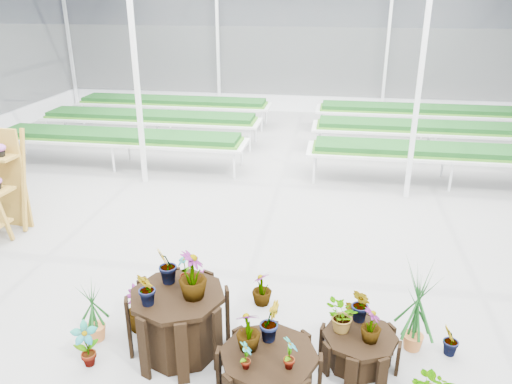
# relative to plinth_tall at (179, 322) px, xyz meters

# --- Properties ---
(ground_plane) EXTENTS (24.00, 24.00, 0.00)m
(ground_plane) POSITION_rel_plinth_tall_xyz_m (0.39, 1.64, -0.41)
(ground_plane) COLOR gray
(ground_plane) RESTS_ON ground
(greenhouse_shell) EXTENTS (18.00, 24.00, 4.50)m
(greenhouse_shell) POSITION_rel_plinth_tall_xyz_m (0.39, 1.64, 1.84)
(greenhouse_shell) COLOR white
(greenhouse_shell) RESTS_ON ground
(steel_frame) EXTENTS (18.00, 24.00, 4.50)m
(steel_frame) POSITION_rel_plinth_tall_xyz_m (0.39, 1.64, 1.84)
(steel_frame) COLOR silver
(steel_frame) RESTS_ON ground
(nursery_benches) EXTENTS (16.00, 7.00, 0.84)m
(nursery_benches) POSITION_rel_plinth_tall_xyz_m (0.39, 8.84, 0.01)
(nursery_benches) COLOR silver
(nursery_benches) RESTS_ON ground
(plinth_tall) EXTENTS (1.60, 1.60, 0.82)m
(plinth_tall) POSITION_rel_plinth_tall_xyz_m (0.00, 0.00, 0.00)
(plinth_tall) COLOR black
(plinth_tall) RESTS_ON ground
(plinth_mid) EXTENTS (1.18, 1.18, 0.59)m
(plinth_mid) POSITION_rel_plinth_tall_xyz_m (1.20, -0.60, -0.12)
(plinth_mid) COLOR black
(plinth_mid) RESTS_ON ground
(plinth_low) EXTENTS (1.09, 1.09, 0.41)m
(plinth_low) POSITION_rel_plinth_tall_xyz_m (2.20, 0.10, -0.21)
(plinth_low) COLOR black
(plinth_low) RESTS_ON ground
(nursery_plants) EXTENTS (4.79, 3.07, 1.42)m
(nursery_plants) POSITION_rel_plinth_tall_xyz_m (1.08, 0.00, 0.12)
(nursery_plants) COLOR #103D13
(nursery_plants) RESTS_ON ground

